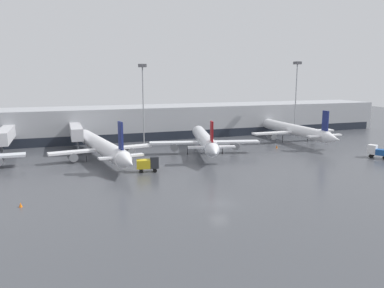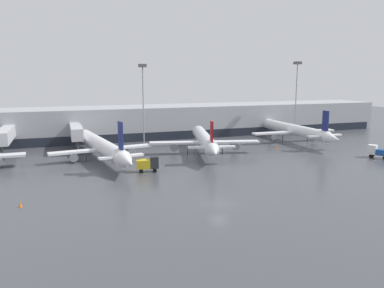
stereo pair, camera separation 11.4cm
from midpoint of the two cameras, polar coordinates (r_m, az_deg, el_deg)
The scene contains 11 objects.
ground_plane at distance 53.04m, azimuth 4.18°, elevation -9.02°, with size 320.00×320.00×0.00m, color #424449.
terminal_building at distance 110.29m, azimuth -8.85°, elevation 3.31°, with size 160.00×31.27×9.00m.
parked_jet_1 at distance 105.19m, azimuth 15.33°, elevation 2.08°, with size 24.54×36.77×9.57m.
parked_jet_2 at distance 82.21m, azimuth -13.55°, elevation -0.37°, with size 22.03×39.43×9.55m.
parked_jet_3 at distance 85.96m, azimuth 1.99°, elevation 0.61°, with size 25.09×32.80×8.77m.
service_truck_0 at distance 70.08m, azimuth -6.65°, elevation -2.96°, with size 4.30×2.49×2.89m.
service_truck_1 at distance 91.03m, azimuth 26.52°, elevation -1.00°, with size 3.50×4.70×2.76m.
traffic_cone_0 at distance 95.21m, azimuth 12.84°, elevation -0.39°, with size 0.44×0.44×0.80m.
traffic_cone_1 at distance 56.44m, azimuth -24.64°, elevation -8.41°, with size 0.46×0.46×0.65m.
apron_light_mast_0 at distance 116.01m, azimuth 15.72°, elevation 9.52°, with size 1.80×1.80×21.91m.
apron_light_mast_2 at distance 96.79m, azimuth -7.47°, elevation 9.27°, with size 1.80×1.80×20.68m.
Camera 2 is at (-20.15, -45.87, 17.38)m, focal length 35.00 mm.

